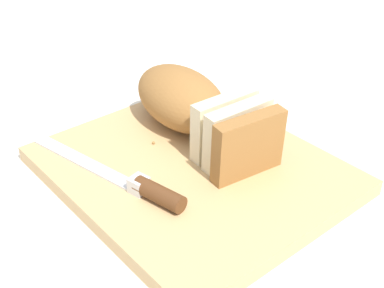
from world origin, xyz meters
The scene contains 7 objects.
ground_plane centered at (0.00, 0.00, 0.00)m, with size 3.00×3.00×0.00m, color silver.
cutting_board centered at (0.00, 0.00, 0.01)m, with size 0.36×0.31×0.02m, color tan.
bread_loaf centered at (-0.06, 0.06, 0.06)m, with size 0.26×0.13×0.08m.
bread_knife centered at (0.00, -0.09, 0.03)m, with size 0.25×0.06×0.02m.
crumb_near_knife centered at (-0.01, 0.06, 0.02)m, with size 0.00×0.00×0.00m, color #A8753D.
crumb_near_loaf centered at (-0.07, -0.01, 0.02)m, with size 0.00×0.00×0.00m, color #A8753D.
crumb_stray_left centered at (0.02, 0.01, 0.02)m, with size 0.01×0.01×0.01m, color #A8753D.
Camera 1 is at (0.41, -0.38, 0.41)m, focal length 49.07 mm.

